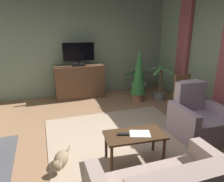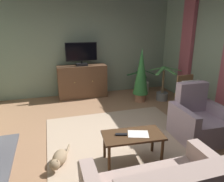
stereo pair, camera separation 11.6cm
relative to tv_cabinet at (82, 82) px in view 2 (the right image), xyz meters
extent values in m
cube|color=#936B4C|center=(0.14, -2.52, -0.46)|extent=(5.78, 6.23, 0.04)
cube|color=gray|center=(0.14, 0.35, 0.94)|extent=(5.78, 0.10, 2.76)
cube|color=#A34C56|center=(2.67, -0.94, 1.08)|extent=(0.10, 0.44, 2.32)
cube|color=tan|center=(0.30, -2.42, -0.43)|extent=(2.65, 2.16, 0.01)
cube|color=#402A1C|center=(0.00, 0.00, -0.41)|extent=(1.30, 0.39, 0.06)
cube|color=brown|center=(0.00, 0.00, 0.02)|extent=(1.36, 0.45, 0.92)
sphere|color=tan|center=(-0.25, -0.24, 0.07)|extent=(0.03, 0.03, 0.03)
sphere|color=tan|center=(0.25, -0.24, 0.07)|extent=(0.03, 0.03, 0.03)
cube|color=black|center=(0.00, -0.05, 0.51)|extent=(0.31, 0.20, 0.06)
cylinder|color=black|center=(0.00, -0.05, 0.58)|extent=(0.04, 0.04, 0.08)
cube|color=black|center=(0.00, -0.05, 0.87)|extent=(0.86, 0.05, 0.50)
cube|color=black|center=(0.00, -0.08, 0.87)|extent=(0.82, 0.01, 0.46)
cube|color=#422B19|center=(0.22, -3.24, 0.01)|extent=(0.93, 0.53, 0.03)
cylinder|color=#422B19|center=(0.63, -3.09, -0.22)|extent=(0.04, 0.04, 0.43)
cylinder|color=#422B19|center=(-0.16, -3.03, -0.22)|extent=(0.04, 0.04, 0.43)
cylinder|color=#422B19|center=(0.60, -3.45, -0.22)|extent=(0.04, 0.04, 0.43)
cylinder|color=#422B19|center=(-0.19, -3.38, -0.22)|extent=(0.04, 0.04, 0.43)
cube|color=black|center=(0.05, -3.21, 0.04)|extent=(0.18, 0.10, 0.02)
cube|color=silver|center=(0.30, -3.26, 0.03)|extent=(0.36, 0.31, 0.01)
cube|color=#AD93A3|center=(1.64, -2.96, -0.23)|extent=(0.61, 0.86, 0.42)
cube|color=#AD93A3|center=(1.65, -2.63, 0.26)|extent=(0.58, 0.20, 0.56)
cube|color=#AD93A3|center=(1.99, -2.97, -0.13)|extent=(0.16, 0.84, 0.62)
cube|color=#AD93A3|center=(1.29, -2.94, -0.13)|extent=(0.16, 0.84, 0.62)
cube|color=white|center=(1.66, -2.56, 0.44)|extent=(0.37, 0.03, 0.24)
cube|color=olive|center=(2.10, -2.01, 0.01)|extent=(0.49, 0.47, 0.08)
cube|color=olive|center=(2.09, -1.81, 0.24)|extent=(0.43, 0.07, 0.46)
cylinder|color=olive|center=(1.91, -2.21, -0.23)|extent=(0.04, 0.04, 0.41)
cylinder|color=olive|center=(2.32, -2.19, -0.23)|extent=(0.04, 0.04, 0.41)
cylinder|color=olive|center=(1.88, -1.83, -0.23)|extent=(0.04, 0.04, 0.41)
cylinder|color=olive|center=(2.29, -1.80, -0.23)|extent=(0.04, 0.04, 0.41)
cylinder|color=olive|center=(2.31, -1.99, 0.23)|extent=(0.05, 0.36, 0.03)
cylinder|color=olive|center=(1.89, -2.02, 0.23)|extent=(0.05, 0.36, 0.03)
cylinder|color=#99664C|center=(1.44, -0.82, -0.33)|extent=(0.29, 0.29, 0.22)
cone|color=#2D6B33|center=(1.44, -0.82, 0.39)|extent=(0.41, 0.41, 1.22)
cylinder|color=beige|center=(1.80, -0.12, -0.28)|extent=(0.44, 0.44, 0.32)
cylinder|color=brown|center=(1.80, -0.12, 0.01)|extent=(0.06, 0.06, 0.25)
cube|color=#235B2D|center=(2.05, -0.09, 0.18)|extent=(0.48, 0.15, 0.21)
cube|color=#235B2D|center=(1.81, 0.13, 0.18)|extent=(0.11, 0.50, 0.17)
cube|color=#235B2D|center=(1.57, -0.10, 0.18)|extent=(0.47, 0.13, 0.12)
cube|color=#235B2D|center=(1.77, -0.31, 0.18)|extent=(0.13, 0.36, 0.15)
cylinder|color=slate|center=(2.06, -0.91, -0.33)|extent=(0.31, 0.31, 0.21)
cylinder|color=brown|center=(2.06, -0.91, 0.08)|extent=(0.06, 0.06, 0.61)
cube|color=#4C8E47|center=(2.32, -0.93, 0.43)|extent=(0.51, 0.11, 0.15)
cube|color=#4C8E47|center=(2.18, -0.70, 0.43)|extent=(0.29, 0.45, 0.16)
cube|color=#4C8E47|center=(1.91, -0.79, 0.43)|extent=(0.35, 0.30, 0.13)
cube|color=#4C8E47|center=(1.86, -1.08, 0.43)|extent=(0.45, 0.40, 0.13)
cube|color=#4C8E47|center=(2.10, -1.15, 0.43)|extent=(0.15, 0.48, 0.11)
ellipsoid|color=#937A5B|center=(-0.84, -2.97, -0.34)|extent=(0.31, 0.38, 0.20)
sphere|color=#937A5B|center=(-0.92, -3.17, -0.31)|extent=(0.15, 0.15, 0.15)
cone|color=#937A5B|center=(-0.88, -3.19, -0.23)|extent=(0.04, 0.04, 0.04)
cone|color=#937A5B|center=(-0.95, -3.16, -0.23)|extent=(0.04, 0.04, 0.04)
cylinder|color=#937A5B|center=(-0.70, -2.74, -0.38)|extent=(0.11, 0.22, 0.09)
camera|label=1|loc=(-0.98, -5.74, 1.56)|focal=33.66mm
camera|label=2|loc=(-0.87, -5.78, 1.56)|focal=33.66mm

